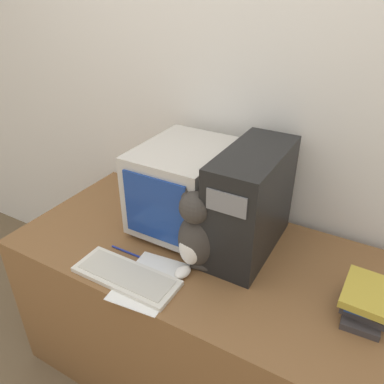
% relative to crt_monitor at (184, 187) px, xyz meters
% --- Properties ---
extents(wall_back, '(7.00, 0.05, 2.50)m').
position_rel_crt_monitor_xyz_m(wall_back, '(0.14, 0.32, 0.29)').
color(wall_back, silver).
rests_on(wall_back, ground_plane).
extents(desk, '(1.58, 0.79, 0.76)m').
position_rel_crt_monitor_xyz_m(desk, '(0.14, -0.14, -0.58)').
color(desk, brown).
rests_on(desk, ground_plane).
extents(crt_monitor, '(0.36, 0.46, 0.39)m').
position_rel_crt_monitor_xyz_m(crt_monitor, '(0.00, 0.00, 0.00)').
color(crt_monitor, '#BCB7AD').
rests_on(crt_monitor, desk).
extents(computer_tower, '(0.21, 0.49, 0.44)m').
position_rel_crt_monitor_xyz_m(computer_tower, '(0.32, -0.01, 0.02)').
color(computer_tower, black).
rests_on(computer_tower, desk).
extents(keyboard, '(0.42, 0.16, 0.02)m').
position_rel_crt_monitor_xyz_m(keyboard, '(-0.01, -0.43, -0.19)').
color(keyboard, silver).
rests_on(keyboard, desk).
extents(cat, '(0.26, 0.26, 0.35)m').
position_rel_crt_monitor_xyz_m(cat, '(0.19, -0.21, -0.05)').
color(cat, '#38332D').
rests_on(cat, desk).
extents(book_stack, '(0.16, 0.22, 0.10)m').
position_rel_crt_monitor_xyz_m(book_stack, '(0.81, -0.16, -0.15)').
color(book_stack, '#383333').
rests_on(book_stack, desk).
extents(pen, '(0.14, 0.01, 0.01)m').
position_rel_crt_monitor_xyz_m(pen, '(-0.11, -0.30, -0.20)').
color(pen, navy).
rests_on(pen, desk).
extents(paper_sheet, '(0.24, 0.32, 0.00)m').
position_rel_crt_monitor_xyz_m(paper_sheet, '(0.08, -0.40, -0.20)').
color(paper_sheet, white).
rests_on(paper_sheet, desk).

